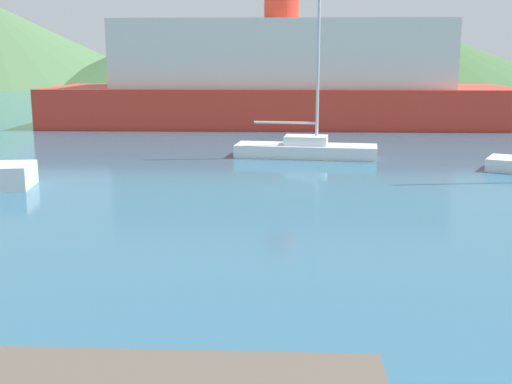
% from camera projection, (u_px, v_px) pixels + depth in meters
% --- Properties ---
extents(sailboat_outer, '(5.89, 1.91, 8.89)m').
position_uv_depth(sailboat_outer, '(306.00, 147.00, 26.61)').
color(sailboat_outer, white).
rests_on(sailboat_outer, ground_plane).
extents(ferry_distant, '(28.62, 10.53, 7.82)m').
position_uv_depth(ferry_distant, '(281.00, 80.00, 39.34)').
color(ferry_distant, red).
rests_on(ferry_distant, ground_plane).
extents(hill_central, '(41.24, 41.24, 9.54)m').
position_uv_depth(hill_central, '(186.00, 53.00, 95.08)').
color(hill_central, '#3D6038').
rests_on(hill_central, ground_plane).
extents(hill_east, '(47.02, 47.02, 9.39)m').
position_uv_depth(hill_east, '(403.00, 53.00, 94.55)').
color(hill_east, '#3D6038').
rests_on(hill_east, ground_plane).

